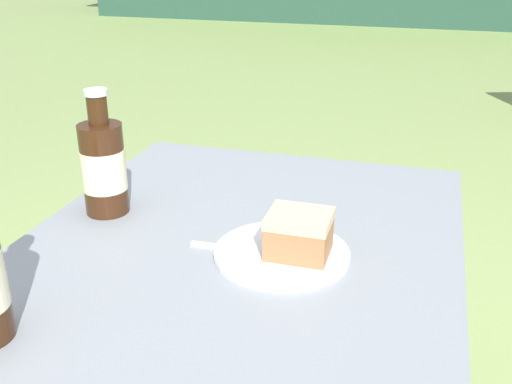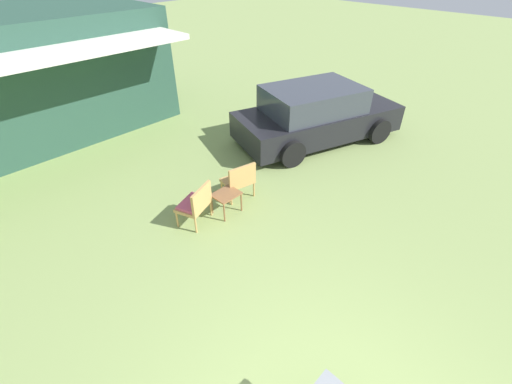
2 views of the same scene
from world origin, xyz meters
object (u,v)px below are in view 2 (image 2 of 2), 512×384
object	(u,v)px
garden_side_table	(226,196)
wicker_chair_plain	(239,179)
parked_car	(316,115)
wicker_chair_cushioned	(196,203)

from	to	relation	value
garden_side_table	wicker_chair_plain	bearing A→B (deg)	17.70
parked_car	wicker_chair_cushioned	size ratio (longest dim) A/B	5.71
wicker_chair_plain	garden_side_table	xyz separation A→B (m)	(-0.49, -0.16, -0.07)
wicker_chair_cushioned	wicker_chair_plain	size ratio (longest dim) A/B	1.00
parked_car	garden_side_table	size ratio (longest dim) A/B	9.31
parked_car	wicker_chair_cushioned	xyz separation A→B (m)	(-4.18, -0.44, -0.24)
wicker_chair_plain	garden_side_table	bearing A→B (deg)	30.76
wicker_chair_cushioned	wicker_chair_plain	xyz separation A→B (m)	(1.06, -0.02, 0.01)
wicker_chair_plain	garden_side_table	distance (m)	0.52
wicker_chair_cushioned	garden_side_table	world-z (taller)	wicker_chair_cushioned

